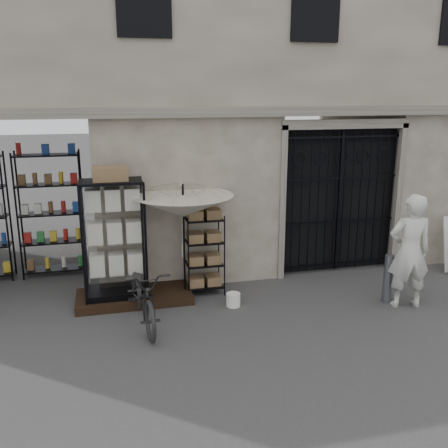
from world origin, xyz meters
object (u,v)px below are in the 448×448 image
object	(u,v)px
display_cabinet	(114,245)
bicycle	(144,323)
wire_rack	(204,255)
steel_bollard	(388,279)
white_bucket	(233,300)
shopkeeper	(404,305)
market_umbrella	(183,200)

from	to	relation	value
display_cabinet	bicycle	distance (m)	1.46
wire_rack	steel_bollard	world-z (taller)	wire_rack
white_bucket	shopkeeper	world-z (taller)	shopkeeper
wire_rack	display_cabinet	bearing A→B (deg)	-155.01
market_umbrella	white_bucket	world-z (taller)	market_umbrella
shopkeeper	white_bucket	bearing A→B (deg)	-3.49
white_bucket	steel_bollard	size ratio (longest dim) A/B	0.28
white_bucket	bicycle	bearing A→B (deg)	-168.75
display_cabinet	white_bucket	bearing A→B (deg)	-12.20
display_cabinet	wire_rack	distance (m)	1.62
display_cabinet	bicycle	size ratio (longest dim) A/B	1.17
shopkeeper	steel_bollard	bearing A→B (deg)	-34.82
display_cabinet	shopkeeper	world-z (taller)	display_cabinet
display_cabinet	steel_bollard	world-z (taller)	display_cabinet
wire_rack	market_umbrella	xyz separation A→B (m)	(-0.38, -0.14, 1.06)
display_cabinet	steel_bollard	size ratio (longest dim) A/B	2.54
market_umbrella	bicycle	bearing A→B (deg)	-132.07
display_cabinet	bicycle	bearing A→B (deg)	-62.02
white_bucket	steel_bollard	bearing A→B (deg)	-10.04
bicycle	shopkeeper	xyz separation A→B (m)	(4.44, -0.38, 0.00)
bicycle	steel_bollard	world-z (taller)	bicycle
bicycle	steel_bollard	xyz separation A→B (m)	(4.22, -0.16, 0.43)
display_cabinet	market_umbrella	bearing A→B (deg)	4.18
display_cabinet	market_umbrella	size ratio (longest dim) A/B	0.88
market_umbrella	shopkeeper	distance (m)	4.25
display_cabinet	shopkeeper	xyz separation A→B (m)	(4.83, -1.30, -1.06)
market_umbrella	shopkeeper	world-z (taller)	market_umbrella
bicycle	steel_bollard	size ratio (longest dim) A/B	2.18
market_umbrella	bicycle	size ratio (longest dim) A/B	1.32
steel_bollard	market_umbrella	bearing A→B (deg)	162.75
white_bucket	bicycle	size ratio (longest dim) A/B	0.13
white_bucket	steel_bollard	distance (m)	2.73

